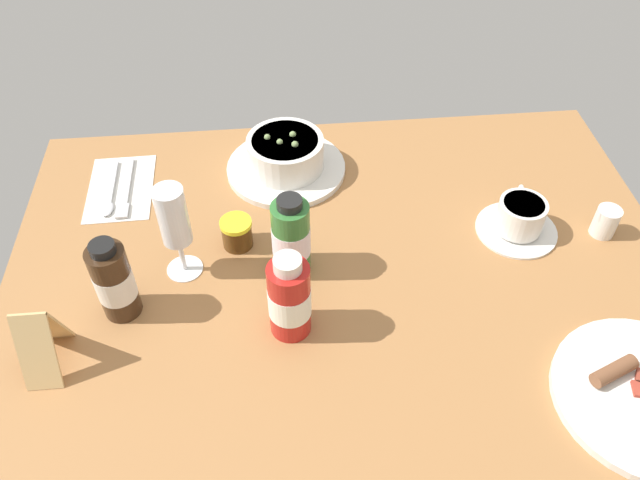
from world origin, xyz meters
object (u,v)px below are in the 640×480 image
(coffee_cup, at_px, (520,218))
(sauce_bottle_green, at_px, (291,238))
(creamer_jug, at_px, (605,221))
(cutlery_setting, at_px, (120,189))
(sauce_bottle_brown, at_px, (114,281))
(menu_card, at_px, (40,339))
(sauce_bottle_red, at_px, (289,298))
(jam_jar, at_px, (237,233))
(wine_glass, at_px, (174,221))
(porridge_bowl, at_px, (286,156))

(coffee_cup, relative_size, sauce_bottle_green, 0.93)
(creamer_jug, bearing_deg, cutlery_setting, -12.87)
(coffee_cup, relative_size, sauce_bottle_brown, 0.96)
(cutlery_setting, xyz_separation_m, menu_card, (0.05, 0.37, 0.05))
(sauce_bottle_red, bearing_deg, jam_jar, -66.56)
(coffee_cup, height_order, wine_glass, wine_glass)
(menu_card, bearing_deg, creamer_jug, -168.74)
(cutlery_setting, height_order, sauce_bottle_red, sauce_bottle_red)
(sauce_bottle_brown, distance_m, sauce_bottle_red, 0.26)
(cutlery_setting, distance_m, wine_glass, 0.27)
(porridge_bowl, xyz_separation_m, cutlery_setting, (0.31, 0.03, -0.03))
(wine_glass, distance_m, menu_card, 0.25)
(jam_jar, bearing_deg, sauce_bottle_brown, 35.00)
(coffee_cup, bearing_deg, menu_card, 14.77)
(jam_jar, xyz_separation_m, sauce_bottle_brown, (0.18, 0.12, 0.04))
(creamer_jug, bearing_deg, coffee_cup, -7.88)
(jam_jar, height_order, sauce_bottle_green, sauce_bottle_green)
(cutlery_setting, height_order, sauce_bottle_brown, sauce_bottle_brown)
(porridge_bowl, height_order, sauce_bottle_brown, sauce_bottle_brown)
(coffee_cup, distance_m, jam_jar, 0.48)
(wine_glass, xyz_separation_m, jam_jar, (-0.09, -0.05, -0.08))
(porridge_bowl, xyz_separation_m, sauce_bottle_red, (0.01, 0.37, 0.03))
(sauce_bottle_red, bearing_deg, wine_glass, -38.57)
(porridge_bowl, bearing_deg, menu_card, 47.77)
(sauce_bottle_brown, relative_size, sauce_bottle_red, 0.96)
(jam_jar, relative_size, sauce_bottle_red, 0.35)
(cutlery_setting, xyz_separation_m, coffee_cup, (-0.70, 0.17, 0.03))
(wine_glass, xyz_separation_m, sauce_bottle_green, (-0.17, 0.01, -0.04))
(creamer_jug, distance_m, menu_card, 0.91)
(jam_jar, distance_m, menu_card, 0.34)
(coffee_cup, height_order, sauce_bottle_red, sauce_bottle_red)
(sauce_bottle_green, bearing_deg, menu_card, 22.75)
(cutlery_setting, relative_size, wine_glass, 1.08)
(porridge_bowl, bearing_deg, coffee_cup, 152.80)
(jam_jar, distance_m, sauce_bottle_green, 0.11)
(coffee_cup, height_order, menu_card, menu_card)
(porridge_bowl, xyz_separation_m, menu_card, (0.36, 0.40, 0.02))
(creamer_jug, height_order, sauce_bottle_brown, sauce_bottle_brown)
(sauce_bottle_brown, bearing_deg, cutlery_setting, -81.59)
(porridge_bowl, height_order, cutlery_setting, porridge_bowl)
(coffee_cup, height_order, sauce_bottle_green, sauce_bottle_green)
(menu_card, bearing_deg, sauce_bottle_red, -175.20)
(porridge_bowl, bearing_deg, cutlery_setting, 4.95)
(cutlery_setting, height_order, sauce_bottle_green, sauce_bottle_green)
(porridge_bowl, xyz_separation_m, jam_jar, (0.09, 0.19, -0.01))
(coffee_cup, distance_m, wine_glass, 0.57)
(sauce_bottle_brown, xyz_separation_m, menu_card, (0.09, 0.09, -0.01))
(jam_jar, distance_m, sauce_bottle_brown, 0.22)
(coffee_cup, bearing_deg, jam_jar, -1.51)
(creamer_jug, xyz_separation_m, sauce_bottle_brown, (0.80, 0.09, 0.04))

